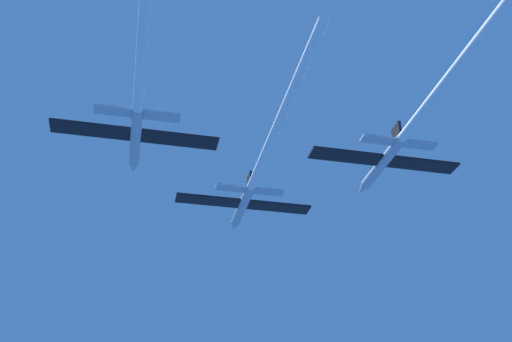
% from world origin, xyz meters
% --- Properties ---
extents(jet_lead, '(19.47, 47.43, 3.23)m').
position_xyz_m(jet_lead, '(0.07, -11.82, 0.57)').
color(jet_lead, '#B2BAC6').
extents(jet_left_wing, '(19.47, 45.26, 3.23)m').
position_xyz_m(jet_left_wing, '(-15.80, -26.06, 0.59)').
color(jet_left_wing, '#B2BAC6').
extents(jet_right_wing, '(19.47, 47.91, 3.23)m').
position_xyz_m(jet_right_wing, '(15.23, -27.47, 0.74)').
color(jet_right_wing, '#B2BAC6').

